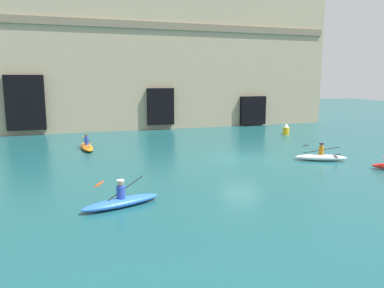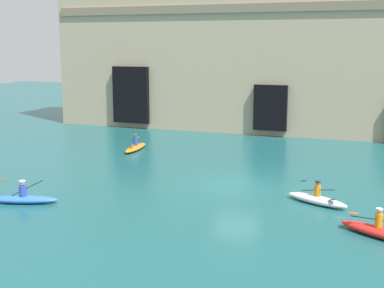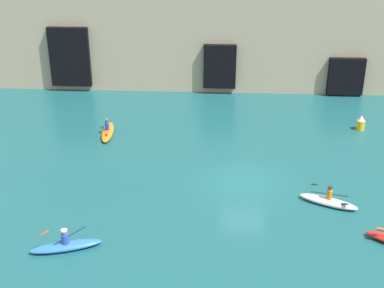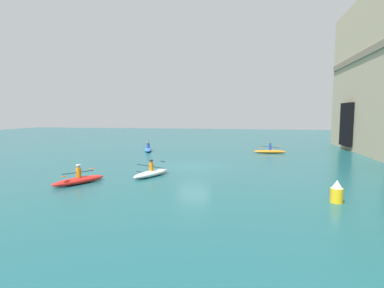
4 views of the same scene
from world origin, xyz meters
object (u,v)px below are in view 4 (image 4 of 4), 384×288
Objects in this scene: kayak_orange at (270,151)px; marker_buoy at (337,192)px; kayak_white at (151,173)px; kayak_blue at (148,149)px; kayak_red at (79,180)px.

marker_buoy is (17.57, 1.78, 0.28)m from kayak_orange.
kayak_orange is 3.19× the size of marker_buoy.
kayak_white is 13.72m from kayak_blue.
kayak_blue is (0.65, -13.13, 0.01)m from kayak_orange.
kayak_red is at bearing 153.11° from kayak_white.
marker_buoy is (1.24, 13.80, 0.26)m from kayak_red.
kayak_blue is 3.17× the size of marker_buoy.
kayak_blue is at bearing 33.37° from kayak_red.
kayak_white is 0.93× the size of kayak_blue.
kayak_blue reaches higher than kayak_red.
marker_buoy is at bearing -89.02° from kayak_orange.
kayak_red is 13.85m from marker_buoy.
kayak_orange is at bearing -174.23° from marker_buoy.
marker_buoy is at bearing -65.79° from kayak_red.
kayak_white is at bearing -22.48° from kayak_red.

